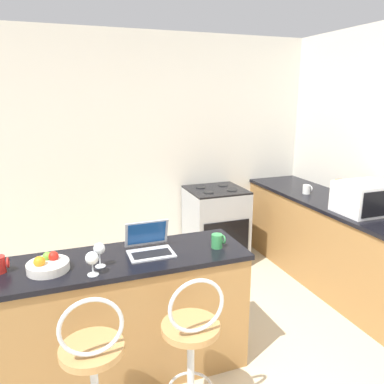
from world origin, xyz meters
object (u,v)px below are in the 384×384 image
at_px(fruit_bowl, 48,265).
at_px(wine_glass_short, 92,259).
at_px(mug_green, 217,241).
at_px(stove_range, 216,226).
at_px(storage_jar, 340,188).
at_px(mug_white, 307,189).
at_px(laptop, 149,244).
at_px(microwave, 365,198).
at_px(bar_stool_far, 192,356).
at_px(wine_glass_tall, 99,250).
at_px(bar_stool_near, 95,380).

xyz_separation_m(fruit_bowl, wine_glass_short, (0.25, -0.16, 0.07)).
bearing_deg(mug_green, stove_range, 66.54).
bearing_deg(mug_green, storage_jar, 24.93).
xyz_separation_m(stove_range, mug_white, (0.84, -0.53, 0.49)).
height_order(laptop, storage_jar, laptop).
bearing_deg(microwave, bar_stool_far, -158.39).
distance_m(bar_stool_far, wine_glass_short, 0.81).
xyz_separation_m(mug_white, wine_glass_short, (-2.38, -1.14, 0.06)).
relative_size(laptop, wine_glass_tall, 1.91).
bearing_deg(bar_stool_near, storage_jar, 26.15).
xyz_separation_m(bar_stool_far, wine_glass_short, (-0.49, 0.38, 0.53)).
height_order(bar_stool_near, fruit_bowl, same).
relative_size(bar_stool_near, wine_glass_tall, 6.30).
distance_m(mug_white, wine_glass_short, 2.64).
xyz_separation_m(laptop, wine_glass_short, (-0.40, -0.22, 0.05)).
bearing_deg(wine_glass_short, bar_stool_near, -98.87).
xyz_separation_m(stove_range, storage_jar, (1.13, -0.71, 0.53)).
bearing_deg(stove_range, wine_glass_tall, -133.40).
bearing_deg(wine_glass_short, mug_green, 8.11).
distance_m(laptop, fruit_bowl, 0.66).
distance_m(bar_stool_near, wine_glass_short, 0.65).
distance_m(storage_jar, wine_glass_tall, 2.75).
xyz_separation_m(laptop, mug_white, (1.98, 0.92, -0.00)).
xyz_separation_m(mug_green, wine_glass_short, (-0.87, -0.12, 0.05)).
bearing_deg(storage_jar, wine_glass_short, -160.21).
distance_m(bar_stool_near, microwave, 2.68).
distance_m(storage_jar, mug_white, 0.34).
distance_m(fruit_bowl, wine_glass_tall, 0.32).
distance_m(mug_green, mug_white, 1.82).
distance_m(bar_stool_near, laptop, 0.89).
bearing_deg(storage_jar, fruit_bowl, -164.62).
bearing_deg(laptop, mug_green, -11.35).
relative_size(bar_stool_far, mug_green, 10.15).
xyz_separation_m(bar_stool_near, wine_glass_tall, (0.11, 0.48, 0.54)).
bearing_deg(fruit_bowl, wine_glass_tall, -10.57).
height_order(storage_jar, wine_glass_tall, storage_jar).
relative_size(stove_range, mug_white, 9.11).
height_order(bar_stool_near, stove_range, bar_stool_near).
relative_size(stove_range, wine_glass_short, 6.00).
bearing_deg(wine_glass_tall, stove_range, 46.60).
xyz_separation_m(microwave, wine_glass_short, (-2.45, -0.40, -0.04)).
xyz_separation_m(bar_stool_far, mug_green, (0.38, 0.50, 0.47)).
height_order(mug_white, wine_glass_short, wine_glass_short).
bearing_deg(fruit_bowl, wine_glass_short, -31.66).
xyz_separation_m(stove_range, wine_glass_tall, (-1.49, -1.57, 0.56)).
bearing_deg(storage_jar, microwave, -111.21).
bearing_deg(wine_glass_tall, laptop, 19.03).
relative_size(bar_stool_far, fruit_bowl, 3.95).
relative_size(mug_white, wine_glass_tall, 0.62).
height_order(microwave, storage_jar, microwave).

